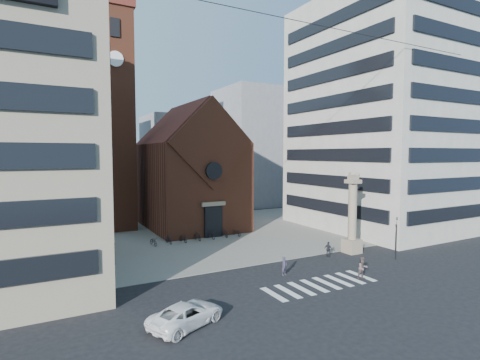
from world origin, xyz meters
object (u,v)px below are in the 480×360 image
scooter_0 (153,241)px  traffic_light (396,237)px  lion_column (352,221)px  pedestrian_0 (284,266)px  white_car (187,314)px  pedestrian_2 (328,249)px  pedestrian_1 (363,268)px

scooter_0 → traffic_light: bearing=-48.2°
traffic_light → scooter_0: size_ratio=2.36×
lion_column → pedestrian_0: size_ratio=5.28×
scooter_0 → white_car: bearing=-107.4°
traffic_light → pedestrian_2: (-5.27, 4.00, -1.51)m
traffic_light → pedestrian_0: size_ratio=2.62×
lion_column → pedestrian_1: (-5.40, -6.64, -2.52)m
traffic_light → pedestrian_1: (-7.40, -2.64, -1.35)m
scooter_0 → pedestrian_1: bearing=-65.1°
white_car → pedestrian_2: (18.32, 7.73, 0.07)m
lion_column → pedestrian_0: bearing=-166.0°
lion_column → white_car: bearing=-160.3°
scooter_0 → pedestrian_0: bearing=-72.8°
white_car → pedestrian_1: pedestrian_1 is taller
pedestrian_2 → scooter_0: pedestrian_2 is taller
traffic_light → white_car: (-23.60, -3.73, -1.58)m
traffic_light → pedestrian_2: size_ratio=2.75×
lion_column → white_car: (-21.61, -7.73, -2.75)m
scooter_0 → pedestrian_2: bearing=-49.4°
traffic_light → pedestrian_2: 6.79m
lion_column → white_car: size_ratio=1.70×
pedestrian_0 → scooter_0: bearing=98.3°
pedestrian_0 → scooter_0: size_ratio=0.90×
pedestrian_1 → pedestrian_2: bearing=84.5°
pedestrian_1 → lion_column: bearing=63.1°
pedestrian_2 → scooter_0: 19.68m
pedestrian_1 → scooter_0: 23.42m
pedestrian_0 → pedestrian_1: bearing=-53.3°
traffic_light → pedestrian_2: traffic_light is taller
white_car → pedestrian_1: bearing=-109.5°
traffic_light → scooter_0: 26.34m
lion_column → scooter_0: lion_column is taller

